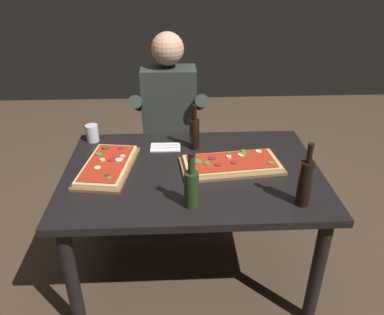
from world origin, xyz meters
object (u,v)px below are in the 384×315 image
pizza_rectangular_front (231,164)px  pizza_rectangular_left (107,166)px  diner_chair (171,142)px  dining_table (192,184)px  vinegar_bottle_green (191,187)px  seated_diner (170,118)px  tumbler_near_camera (92,134)px  oil_bottle_amber (194,132)px  wine_bottle_dark (305,182)px

pizza_rectangular_front → pizza_rectangular_left: size_ratio=1.13×
pizza_rectangular_left → diner_chair: diner_chair is taller
dining_table → pizza_rectangular_left: size_ratio=2.73×
vinegar_bottle_green → seated_diner: 1.08m
pizza_rectangular_front → dining_table: bearing=-175.0°
vinegar_bottle_green → tumbler_near_camera: vinegar_bottle_green is taller
oil_bottle_amber → diner_chair: 0.71m
diner_chair → pizza_rectangular_left: bearing=-112.2°
diner_chair → dining_table: bearing=-81.4°
wine_bottle_dark → oil_bottle_amber: 0.77m
dining_table → pizza_rectangular_front: (0.22, 0.02, 0.12)m
pizza_rectangular_left → wine_bottle_dark: wine_bottle_dark is taller
seated_diner → wine_bottle_dark: bearing=-59.6°
vinegar_bottle_green → diner_chair: bearing=95.3°
dining_table → oil_bottle_amber: 0.33m
pizza_rectangular_left → seated_diner: bearing=64.4°
tumbler_near_camera → pizza_rectangular_front: bearing=-24.2°
wine_bottle_dark → diner_chair: size_ratio=0.37×
vinegar_bottle_green → seated_diner: bearing=95.9°
pizza_rectangular_front → vinegar_bottle_green: 0.43m
oil_bottle_amber → vinegar_bottle_green: bearing=-94.3°
pizza_rectangular_front → oil_bottle_amber: oil_bottle_amber is taller
oil_bottle_amber → diner_chair: (-0.15, 0.59, -0.36)m
pizza_rectangular_front → seated_diner: 0.80m
diner_chair → seated_diner: 0.28m
dining_table → diner_chair: bearing=98.6°
wine_bottle_dark → vinegar_bottle_green: 0.52m
dining_table → seated_diner: bearing=100.0°
dining_table → diner_chair: (-0.13, 0.86, -0.16)m
oil_bottle_amber → pizza_rectangular_front: bearing=-51.8°
oil_bottle_amber → tumbler_near_camera: size_ratio=2.61×
wine_bottle_dark → diner_chair: wine_bottle_dark is taller
pizza_rectangular_left → vinegar_bottle_green: (0.45, -0.36, 0.09)m
dining_table → oil_bottle_amber: size_ratio=5.04×
oil_bottle_amber → tumbler_near_camera: oil_bottle_amber is taller
wine_bottle_dark → dining_table: bearing=146.0°
oil_bottle_amber → tumbler_near_camera: 0.65m
pizza_rectangular_left → seated_diner: size_ratio=0.39×
wine_bottle_dark → seated_diner: bearing=120.4°
pizza_rectangular_left → wine_bottle_dark: bearing=-21.0°
wine_bottle_dark → oil_bottle_amber: wine_bottle_dark is taller
vinegar_bottle_green → diner_chair: (-0.11, 1.18, -0.36)m
wine_bottle_dark → oil_bottle_amber: bearing=128.5°
tumbler_near_camera → diner_chair: diner_chair is taller
tumbler_near_camera → seated_diner: 0.59m
dining_table → diner_chair: diner_chair is taller
wine_bottle_dark → seated_diner: size_ratio=0.24×
pizza_rectangular_left → tumbler_near_camera: 0.38m
vinegar_bottle_green → wine_bottle_dark: bearing=-1.1°
tumbler_near_camera → pizza_rectangular_left: bearing=-68.1°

